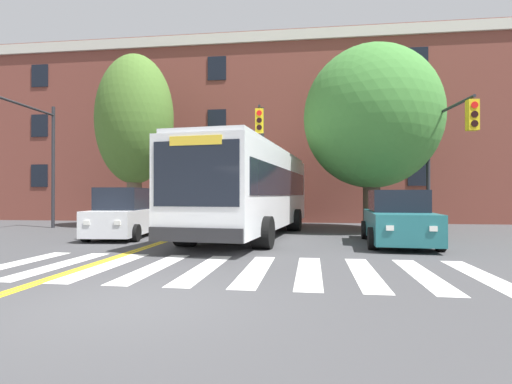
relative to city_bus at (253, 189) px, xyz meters
The scene contains 14 objects.
ground_plane 9.86m from the city_bus, 92.80° to the right, with size 120.00×120.00×0.00m, color #424244.
crosswalk 7.20m from the city_bus, 86.10° to the right, with size 10.65×3.67×0.01m.
lane_line_yellow_inner 7.81m from the city_bus, 111.75° to the left, with size 0.12×36.00×0.01m, color gold.
lane_line_yellow_outer 7.76m from the city_bus, 110.62° to the left, with size 0.12×36.00×0.01m, color gold.
city_bus is the anchor object (origin of this frame).
car_white_near_lane 4.93m from the city_bus, 164.04° to the right, with size 2.21×3.91×1.86m.
car_teal_far_lane 5.48m from the city_bus, 21.40° to the right, with size 2.31×4.72×1.75m.
car_silver_behind_bus 9.72m from the city_bus, 95.37° to the left, with size 2.44×5.12×2.30m.
traffic_light_near_corner 7.49m from the city_bus, ahead, with size 0.58×3.94×5.38m.
traffic_light_far_corner 10.31m from the city_bus, behind, with size 0.43×4.50×5.87m.
traffic_light_overhead 3.52m from the city_bus, 89.90° to the left, with size 0.46×3.11×5.89m.
street_tree_curbside_large 6.42m from the city_bus, 28.78° to the left, with size 6.92×7.32×8.13m.
street_tree_curbside_small 7.97m from the city_bus, 152.06° to the left, with size 5.45×5.33×8.52m.
building_facade 12.85m from the city_bus, 78.34° to the left, with size 42.47×9.02×11.17m.
Camera 1 is at (2.62, -5.65, 1.60)m, focal length 28.00 mm.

